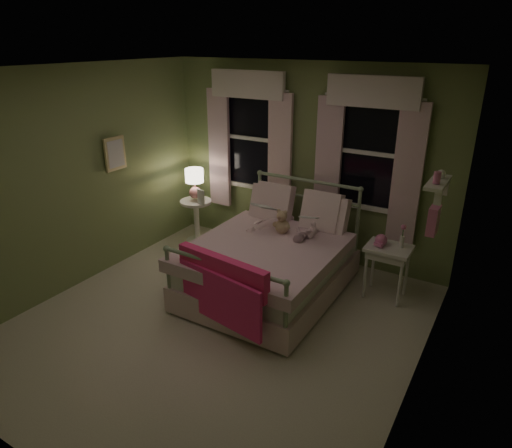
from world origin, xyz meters
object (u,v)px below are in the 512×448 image
Objects in this scene: nightstand_left at (196,215)px; nightstand_right at (388,255)px; child_left at (268,203)px; child_right at (309,215)px; teddy_bear at (282,223)px; bed at (271,262)px; table_lamp at (195,180)px.

nightstand_left is 2.88m from nightstand_right.
child_left is at bearing -11.70° from nightstand_left.
teddy_bear is (-0.28, -0.16, -0.11)m from child_right.
child_right reaches higher than bed.
table_lamp reaches higher than teddy_bear.
bed reaches higher than nightstand_right.
child_left reaches higher than teddy_bear.
teddy_bear is 1.72m from table_lamp.
teddy_bear is 1.28m from nightstand_right.
nightstand_left is 1.02× the size of nightstand_right.
teddy_bear is at bearing 90.00° from bed.
child_right is 1.03× the size of nightstand_left.
table_lamp is at bearing 5.04° from child_left.
table_lamp is (0.00, 0.00, 0.54)m from nightstand_left.
table_lamp is (-1.66, 0.71, 0.57)m from bed.
child_right is at bearing -163.26° from child_left.
child_left is 1.41m from table_lamp.
teddy_bear is at bearing -14.98° from nightstand_left.
teddy_bear is at bearing 32.89° from child_right.
nightstand_left is (-1.94, 0.29, -0.49)m from child_right.
nightstand_left is (-1.66, 0.44, -0.37)m from teddy_bear.
nightstand_left is 1.46× the size of table_lamp.
nightstand_left is at bearing 156.91° from bed.
child_right is 2.18× the size of teddy_bear.
teddy_bear is at bearing 167.24° from child_left.
child_right is at bearing 56.40° from bed.
table_lamp is at bearing -4.98° from child_right.
child_left is 0.36m from teddy_bear.
table_lamp is at bearing 165.02° from teddy_bear.
bed is at bearing -90.00° from teddy_bear.
teddy_bear reaches higher than nightstand_right.
child_left is at bearing 150.50° from teddy_bear.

